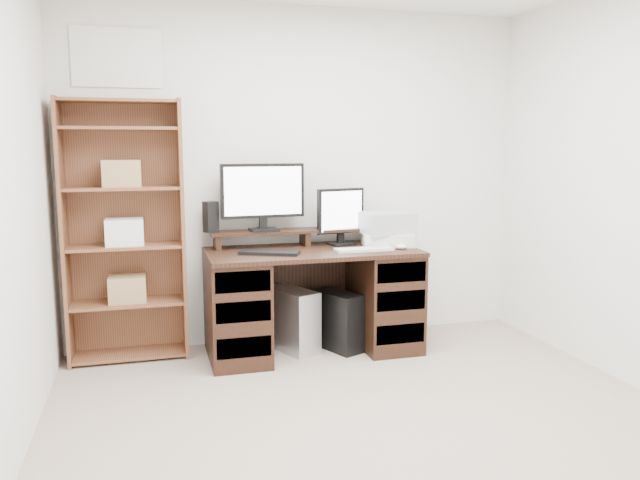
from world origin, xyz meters
name	(u,v)px	position (x,y,z in m)	size (l,w,h in m)	color
room	(406,199)	(0.00, 0.00, 1.25)	(3.54, 4.04, 2.54)	tan
desk	(312,299)	(-0.01, 1.64, 0.39)	(1.50, 0.70, 0.75)	black
riser_shelf	(305,233)	(-0.01, 1.85, 0.84)	(1.40, 0.22, 0.12)	black
monitor_wide	(263,193)	(-0.32, 1.85, 1.14)	(0.62, 0.17, 0.49)	black
monitor_small	(341,214)	(0.26, 1.80, 0.98)	(0.38, 0.18, 0.42)	black
speaker	(211,217)	(-0.70, 1.87, 0.98)	(0.09, 0.09, 0.22)	black
keyboard_black	(269,253)	(-0.34, 1.53, 0.76)	(0.41, 0.14, 0.02)	black
keyboard_white	(364,249)	(0.33, 1.49, 0.76)	(0.41, 0.12, 0.02)	silver
mouse	(401,247)	(0.62, 1.49, 0.77)	(0.09, 0.06, 0.03)	white
printer	(387,239)	(0.58, 1.67, 0.80)	(0.37, 0.27, 0.09)	beige
basket	(388,223)	(0.58, 1.67, 0.92)	(0.36, 0.26, 0.16)	#A0A7AB
tower_silver	(291,319)	(-0.15, 1.71, 0.23)	(0.20, 0.45, 0.45)	#BABCC1
tower_black	(337,320)	(0.18, 1.64, 0.21)	(0.34, 0.46, 0.43)	black
bookshelf	(125,229)	(-1.29, 1.86, 0.92)	(0.80, 0.30, 1.80)	brown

